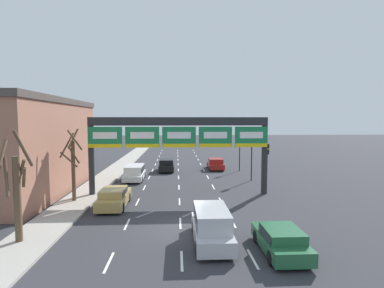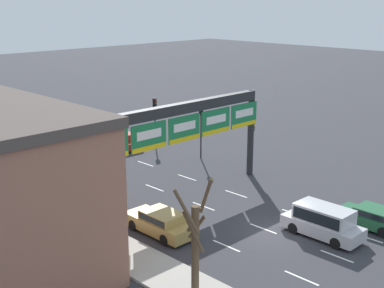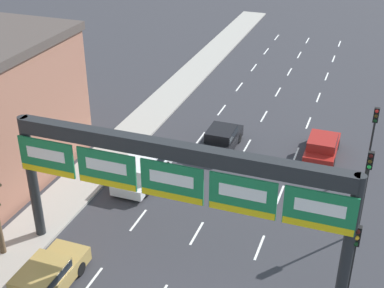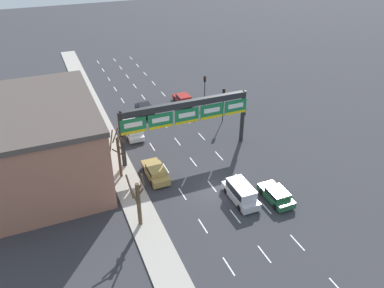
{
  "view_description": "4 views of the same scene",
  "coord_description": "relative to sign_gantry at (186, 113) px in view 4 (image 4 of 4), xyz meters",
  "views": [
    {
      "loc": [
        -0.22,
        -17.25,
        6.44
      ],
      "look_at": [
        1.06,
        7.3,
        4.46
      ],
      "focal_mm": 28.0,
      "sensor_mm": 36.0,
      "label": 1
    },
    {
      "loc": [
        -23.81,
        -17.12,
        13.41
      ],
      "look_at": [
        1.51,
        8.63,
        3.5
      ],
      "focal_mm": 50.0,
      "sensor_mm": 36.0,
      "label": 2
    },
    {
      "loc": [
        7.3,
        -9.74,
        16.98
      ],
      "look_at": [
        -1.15,
        13.45,
        3.76
      ],
      "focal_mm": 50.0,
      "sensor_mm": 36.0,
      "label": 3
    },
    {
      "loc": [
        -13.99,
        -26.83,
        23.52
      ],
      "look_at": [
        -0.63,
        4.87,
        3.14
      ],
      "focal_mm": 35.0,
      "sensor_mm": 36.0,
      "label": 4
    }
  ],
  "objects": [
    {
      "name": "lane_dashes",
      "position": [
        -0.0,
        5.4,
        -5.24
      ],
      "size": [
        6.72,
        67.0,
        0.01
      ],
      "color": "white",
      "rests_on": "ground_plane"
    },
    {
      "name": "traffic_light_near_gantry",
      "position": [
        7.65,
        0.1,
        -2.12
      ],
      "size": [
        0.3,
        0.35,
        4.37
      ],
      "color": "black",
      "rests_on": "ground_plane"
    },
    {
      "name": "sidewalk_left",
      "position": [
        -8.0,
        -8.1,
        -5.17
      ],
      "size": [
        2.8,
        110.0,
        0.15
      ],
      "color": "#A8A399",
      "rests_on": "ground_plane"
    },
    {
      "name": "traffic_light_mid_block",
      "position": [
        7.73,
        11.75,
        -2.04
      ],
      "size": [
        0.3,
        0.35,
        4.48
      ],
      "color": "black",
      "rests_on": "ground_plane"
    },
    {
      "name": "sign_gantry",
      "position": [
        0.0,
        0.0,
        0.0
      ],
      "size": [
        15.29,
        0.7,
        6.68
      ],
      "color": "#232628",
      "rests_on": "ground_plane"
    },
    {
      "name": "ground_plane",
      "position": [
        0.0,
        -8.1,
        -5.25
      ],
      "size": [
        220.0,
        220.0,
        0.0
      ],
      "primitive_type": "plane",
      "color": "#333338"
    },
    {
      "name": "car_green",
      "position": [
        4.79,
        -11.59,
        -4.55
      ],
      "size": [
        1.87,
        4.08,
        1.3
      ],
      "color": "#235B38",
      "rests_on": "ground_plane"
    },
    {
      "name": "suv_white",
      "position": [
        -4.72,
        6.61,
        -4.35
      ],
      "size": [
        1.96,
        4.79,
        1.61
      ],
      "color": "silver",
      "rests_on": "ground_plane"
    },
    {
      "name": "car_gold",
      "position": [
        -4.86,
        -3.32,
        -4.49
      ],
      "size": [
        1.89,
        4.68,
        1.43
      ],
      "color": "#A88947",
      "rests_on": "ground_plane"
    },
    {
      "name": "tree_bare_closest",
      "position": [
        -8.44,
        -9.79,
        -2.35
      ],
      "size": [
        1.58,
        1.42,
        5.83
      ],
      "color": "brown",
      "rests_on": "sidewalk_left"
    },
    {
      "name": "traffic_light_far_end",
      "position": [
        7.74,
        5.75,
        -1.86
      ],
      "size": [
        0.3,
        0.35,
        4.75
      ],
      "color": "black",
      "rests_on": "ground_plane"
    },
    {
      "name": "suv_silver",
      "position": [
        1.59,
        -10.18,
        -4.23
      ],
      "size": [
        1.89,
        4.69,
        1.85
      ],
      "color": "#B7B7BC",
      "rests_on": "ground_plane"
    },
    {
      "name": "tree_bare_second",
      "position": [
        -8.28,
        -1.88,
        -2.24
      ],
      "size": [
        1.78,
        1.78,
        5.64
      ],
      "color": "brown",
      "rests_on": "sidewalk_left"
    },
    {
      "name": "car_red",
      "position": [
        4.86,
        13.19,
        -4.48
      ],
      "size": [
        1.91,
        4.18,
        1.44
      ],
      "color": "maroon",
      "rests_on": "ground_plane"
    },
    {
      "name": "building_near",
      "position": [
        -16.07,
        1.49,
        -1.07
      ],
      "size": [
        12.78,
        16.71,
        8.35
      ],
      "color": "#9E6651",
      "rests_on": "ground_plane"
    },
    {
      "name": "car_black",
      "position": [
        -1.49,
        11.99,
        -4.44
      ],
      "size": [
        1.86,
        4.04,
        1.53
      ],
      "color": "black",
      "rests_on": "ground_plane"
    }
  ]
}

